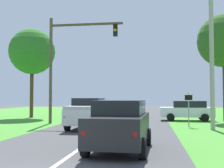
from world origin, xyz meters
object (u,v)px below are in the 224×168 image
red_suv_near (120,124)px  oak_tree_right (224,41)px  pickup_truck_lead (89,113)px  traffic_light (67,55)px  extra_tree_1 (32,52)px  utility_pole_right (212,61)px  crossing_suv_far (187,110)px  keep_moving_sign (189,105)px

red_suv_near → oak_tree_right: 17.40m
red_suv_near → pickup_truck_lead: bearing=111.1°
traffic_light → extra_tree_1: bearing=132.4°
utility_pole_right → red_suv_near: bearing=-122.7°
oak_tree_right → extra_tree_1: oak_tree_right is taller
traffic_light → crossing_suv_far: size_ratio=1.81×
keep_moving_sign → pickup_truck_lead: bearing=-163.5°
red_suv_near → utility_pole_right: bearing=57.3°
red_suv_near → pickup_truck_lead: (-2.93, 7.59, -0.01)m
oak_tree_right → extra_tree_1: 18.49m
extra_tree_1 → pickup_truck_lead: bearing=-48.9°
keep_moving_sign → oak_tree_right: 8.24m
pickup_truck_lead → utility_pole_right: size_ratio=0.64×
oak_tree_right → utility_pole_right: size_ratio=1.06×
red_suv_near → keep_moving_sign: bearing=68.7°
traffic_light → utility_pole_right: size_ratio=0.96×
pickup_truck_lead → extra_tree_1: (-8.06, 9.23, 5.70)m
traffic_light → utility_pole_right: 10.83m
pickup_truck_lead → extra_tree_1: 13.51m
traffic_light → keep_moving_sign: traffic_light is taller
utility_pole_right → extra_tree_1: size_ratio=0.96×
utility_pole_right → extra_tree_1: bearing=150.4°
red_suv_near → crossing_suv_far: (4.24, 14.98, -0.11)m
keep_moving_sign → extra_tree_1: 17.20m
red_suv_near → pickup_truck_lead: pickup_truck_lead is taller
red_suv_near → oak_tree_right: oak_tree_right is taller
crossing_suv_far → oak_tree_right: bearing=-6.5°
crossing_suv_far → utility_pole_right: size_ratio=0.53×
extra_tree_1 → keep_moving_sign: bearing=-26.3°
pickup_truck_lead → oak_tree_right: bearing=34.3°
keep_moving_sign → crossing_suv_far: size_ratio=0.52×
oak_tree_right → keep_moving_sign: bearing=-125.8°
red_suv_near → crossing_suv_far: 15.57m
traffic_light → utility_pole_right: (10.37, -2.95, -0.99)m
red_suv_near → crossing_suv_far: bearing=74.2°
keep_moving_sign → extra_tree_1: (-14.71, 7.26, 5.19)m
oak_tree_right → crossing_suv_far: 6.77m
keep_moving_sign → crossing_suv_far: keep_moving_sign is taller
crossing_suv_far → extra_tree_1: extra_tree_1 is taller
pickup_truck_lead → traffic_light: 5.88m
oak_tree_right → crossing_suv_far: size_ratio=2.00×
pickup_truck_lead → oak_tree_right: (10.30, 7.03, 5.89)m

